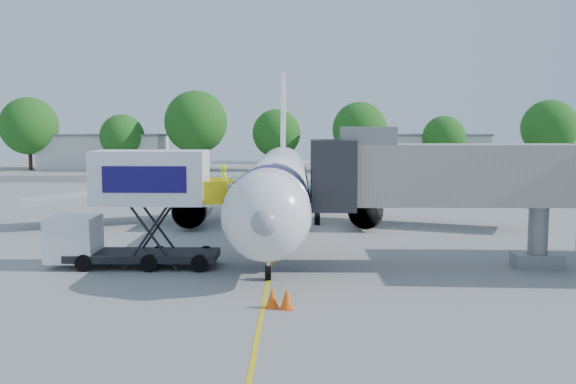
{
  "coord_description": "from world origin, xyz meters",
  "views": [
    {
      "loc": [
        1.26,
        -36.69,
        6.69
      ],
      "look_at": [
        0.77,
        -3.47,
        3.2
      ],
      "focal_mm": 40.0,
      "sensor_mm": 36.0,
      "label": 1
    }
  ],
  "objects_px": {
    "catering_hiloader": "(137,209)",
    "aircraft": "(278,184)",
    "ground_tug": "(352,312)",
    "jet_bridge": "(443,176)"
  },
  "relations": [
    {
      "from": "jet_bridge",
      "to": "catering_hiloader",
      "type": "xyz_separation_m",
      "value": [
        -14.26,
        -0.0,
        -1.58
      ]
    },
    {
      "from": "catering_hiloader",
      "to": "jet_bridge",
      "type": "bearing_deg",
      "value": 0.01
    },
    {
      "from": "aircraft",
      "to": "ground_tug",
      "type": "distance_m",
      "value": 20.94
    },
    {
      "from": "aircraft",
      "to": "ground_tug",
      "type": "relative_size",
      "value": 10.91
    },
    {
      "from": "aircraft",
      "to": "catering_hiloader",
      "type": "xyz_separation_m",
      "value": [
        -6.27,
        -11.12,
        -0.19
      ]
    },
    {
      "from": "jet_bridge",
      "to": "ground_tug",
      "type": "bearing_deg",
      "value": -117.65
    },
    {
      "from": "aircraft",
      "to": "ground_tug",
      "type": "height_order",
      "value": "aircraft"
    },
    {
      "from": "catering_hiloader",
      "to": "aircraft",
      "type": "bearing_deg",
      "value": 60.61
    },
    {
      "from": "aircraft",
      "to": "ground_tug",
      "type": "xyz_separation_m",
      "value": [
        3.03,
        -20.59,
        -2.28
      ]
    },
    {
      "from": "catering_hiloader",
      "to": "ground_tug",
      "type": "distance_m",
      "value": 13.43
    }
  ]
}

